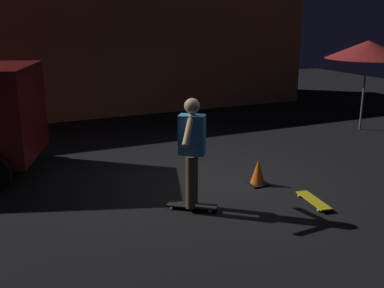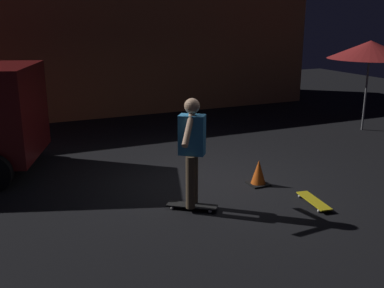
{
  "view_description": "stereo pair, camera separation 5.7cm",
  "coord_description": "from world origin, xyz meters",
  "px_view_note": "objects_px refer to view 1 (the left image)",
  "views": [
    {
      "loc": [
        -3.34,
        -6.78,
        2.88
      ],
      "look_at": [
        -0.68,
        -0.92,
        1.05
      ],
      "focal_mm": 42.08,
      "sensor_mm": 36.0,
      "label": 1
    },
    {
      "loc": [
        -3.29,
        -6.8,
        2.88
      ],
      "look_at": [
        -0.68,
        -0.92,
        1.05
      ],
      "focal_mm": 42.08,
      "sensor_mm": 36.0,
      "label": 2
    }
  ],
  "objects_px": {
    "skater": "(192,145)",
    "traffic_cone": "(258,173)",
    "skateboard_ridden": "(192,206)",
    "patio_umbrella": "(368,50)",
    "skateboard_spare": "(313,201)"
  },
  "relations": [
    {
      "from": "patio_umbrella",
      "to": "traffic_cone",
      "type": "height_order",
      "value": "patio_umbrella"
    },
    {
      "from": "patio_umbrella",
      "to": "traffic_cone",
      "type": "xyz_separation_m",
      "value": [
        -4.66,
        -2.34,
        -1.86
      ]
    },
    {
      "from": "skateboard_spare",
      "to": "skater",
      "type": "distance_m",
      "value": 2.18
    },
    {
      "from": "patio_umbrella",
      "to": "skateboard_ridden",
      "type": "bearing_deg",
      "value": -155.38
    },
    {
      "from": "patio_umbrella",
      "to": "skateboard_ridden",
      "type": "distance_m",
      "value": 7.07
    },
    {
      "from": "skateboard_ridden",
      "to": "patio_umbrella",
      "type": "bearing_deg",
      "value": 24.62
    },
    {
      "from": "patio_umbrella",
      "to": "skateboard_spare",
      "type": "relative_size",
      "value": 2.87
    },
    {
      "from": "patio_umbrella",
      "to": "skateboard_ridden",
      "type": "height_order",
      "value": "patio_umbrella"
    },
    {
      "from": "skateboard_ridden",
      "to": "skater",
      "type": "distance_m",
      "value": 0.98
    },
    {
      "from": "skater",
      "to": "traffic_cone",
      "type": "distance_m",
      "value": 1.78
    },
    {
      "from": "skateboard_ridden",
      "to": "skater",
      "type": "xyz_separation_m",
      "value": [
        -0.0,
        0.0,
        0.98
      ]
    },
    {
      "from": "patio_umbrella",
      "to": "traffic_cone",
      "type": "relative_size",
      "value": 5.0
    },
    {
      "from": "skateboard_spare",
      "to": "skater",
      "type": "xyz_separation_m",
      "value": [
        -1.85,
        0.61,
        0.98
      ]
    },
    {
      "from": "patio_umbrella",
      "to": "skater",
      "type": "height_order",
      "value": "patio_umbrella"
    },
    {
      "from": "skateboard_spare",
      "to": "skater",
      "type": "relative_size",
      "value": 0.48
    }
  ]
}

